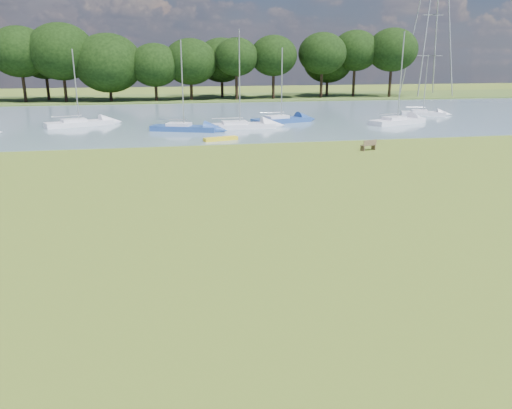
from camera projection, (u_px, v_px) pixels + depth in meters
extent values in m
plane|color=olive|center=(208.00, 232.00, 21.70)|extent=(220.00, 220.00, 0.00)
cube|color=slate|center=(173.00, 119.00, 61.21)|extent=(220.00, 40.00, 0.10)
cube|color=#4C6626|center=(167.00, 99.00, 89.43)|extent=(220.00, 20.00, 0.40)
cube|color=brown|center=(363.00, 148.00, 40.10)|extent=(0.22, 0.42, 0.43)
cube|color=brown|center=(373.00, 147.00, 40.73)|extent=(0.22, 0.42, 0.43)
cube|color=brown|center=(368.00, 145.00, 40.35)|extent=(1.47, 0.91, 0.05)
cube|color=brown|center=(370.00, 143.00, 40.14)|extent=(1.33, 0.56, 0.42)
cube|color=yellow|center=(221.00, 139.00, 44.89)|extent=(3.23, 1.60, 0.31)
cylinder|color=#92969B|center=(428.00, 14.00, 89.82)|extent=(0.24, 0.24, 29.06)
cylinder|color=#92969B|center=(452.00, 14.00, 90.69)|extent=(0.24, 0.24, 29.06)
cylinder|color=#92969B|center=(415.00, 16.00, 94.25)|extent=(0.24, 0.24, 29.06)
cylinder|color=#92969B|center=(438.00, 16.00, 95.12)|extent=(0.24, 0.24, 29.06)
cylinder|color=black|center=(23.00, 89.00, 80.75)|extent=(0.56, 0.56, 4.25)
ellipsoid|color=black|center=(19.00, 55.00, 79.27)|extent=(7.80, 7.80, 6.63)
cylinder|color=black|center=(68.00, 87.00, 82.00)|extent=(0.56, 0.56, 4.57)
ellipsoid|color=black|center=(65.00, 52.00, 80.41)|extent=(8.92, 8.92, 7.58)
cylinder|color=black|center=(113.00, 90.00, 83.43)|extent=(0.56, 0.56, 3.61)
ellipsoid|color=black|center=(110.00, 62.00, 82.17)|extent=(10.03, 10.03, 8.53)
cylinder|color=black|center=(155.00, 88.00, 84.68)|extent=(0.56, 0.56, 3.93)
ellipsoid|color=black|center=(153.00, 59.00, 83.31)|extent=(7.80, 7.80, 6.63)
cylinder|color=black|center=(196.00, 87.00, 85.92)|extent=(0.56, 0.56, 4.25)
ellipsoid|color=black|center=(195.00, 55.00, 84.44)|extent=(8.92, 8.92, 7.58)
cylinder|color=black|center=(236.00, 85.00, 87.17)|extent=(0.56, 0.56, 4.57)
ellipsoid|color=black|center=(236.00, 52.00, 85.58)|extent=(10.03, 10.03, 8.53)
cylinder|color=black|center=(275.00, 88.00, 88.60)|extent=(0.56, 0.56, 3.61)
ellipsoid|color=black|center=(276.00, 62.00, 87.34)|extent=(7.80, 7.80, 6.63)
cylinder|color=black|center=(313.00, 86.00, 89.85)|extent=(0.56, 0.56, 3.93)
ellipsoid|color=black|center=(314.00, 59.00, 88.48)|extent=(8.92, 8.92, 7.58)
cylinder|color=black|center=(350.00, 85.00, 91.10)|extent=(0.56, 0.56, 4.25)
ellipsoid|color=black|center=(351.00, 55.00, 89.62)|extent=(10.03, 10.03, 8.53)
cylinder|color=black|center=(386.00, 84.00, 92.34)|extent=(0.56, 0.56, 4.57)
ellipsoid|color=black|center=(388.00, 52.00, 90.75)|extent=(7.80, 7.80, 6.63)
cube|color=silver|center=(423.00, 113.00, 64.25)|extent=(5.58, 3.31, 0.64)
cube|color=silver|center=(420.00, 110.00, 64.21)|extent=(2.18, 1.77, 0.41)
cylinder|color=#A5A8AD|center=(426.00, 84.00, 63.21)|extent=(0.11, 0.11, 7.03)
cube|color=silver|center=(240.00, 125.00, 52.58)|extent=(7.39, 2.32, 0.69)
cube|color=silver|center=(234.00, 121.00, 52.33)|extent=(2.62, 1.71, 0.44)
cylinder|color=#A5A8AD|center=(240.00, 77.00, 51.19)|extent=(0.12, 0.12, 9.45)
cube|color=silver|center=(397.00, 120.00, 56.03)|extent=(7.42, 4.60, 0.76)
cube|color=silver|center=(394.00, 117.00, 55.59)|extent=(2.93, 2.42, 0.49)
cylinder|color=#A5A8AD|center=(401.00, 76.00, 54.65)|extent=(0.13, 0.13, 9.33)
cube|color=navy|center=(281.00, 119.00, 56.95)|extent=(7.27, 3.99, 0.77)
cube|color=silver|center=(277.00, 115.00, 56.55)|extent=(2.80, 2.21, 0.50)
cylinder|color=#A5A8AD|center=(282.00, 83.00, 55.81)|extent=(0.13, 0.13, 7.66)
cube|color=navy|center=(184.00, 127.00, 50.62)|extent=(6.97, 4.17, 0.74)
cube|color=silver|center=(179.00, 123.00, 50.58)|extent=(2.73, 2.23, 0.47)
cylinder|color=#A5A8AD|center=(182.00, 84.00, 49.39)|extent=(0.13, 0.13, 8.31)
cube|color=silver|center=(79.00, 123.00, 54.29)|extent=(7.26, 4.52, 0.72)
cube|color=silver|center=(74.00, 119.00, 53.86)|extent=(2.87, 2.38, 0.47)
cylinder|color=#A5A8AD|center=(76.00, 86.00, 53.17)|extent=(0.12, 0.12, 7.52)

